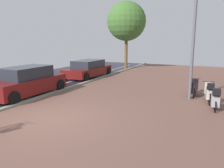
# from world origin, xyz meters

# --- Properties ---
(ground) EXTENTS (21.00, 40.00, 0.13)m
(ground) POSITION_xyz_m (1.43, 0.00, -0.02)
(ground) COLOR #282231
(scooter_near) EXTENTS (0.55, 1.86, 0.99)m
(scooter_near) POSITION_xyz_m (5.14, 4.74, 0.45)
(scooter_near) COLOR black
(scooter_near) RESTS_ON ground
(scooter_mid) EXTENTS (0.52, 1.77, 0.83)m
(scooter_mid) POSITION_xyz_m (4.42, 5.67, 0.40)
(scooter_mid) COLOR black
(scooter_mid) RESTS_ON ground
(scooter_far) EXTENTS (0.52, 1.71, 0.97)m
(scooter_far) POSITION_xyz_m (5.40, 3.69, 0.43)
(scooter_far) COLOR black
(scooter_far) RESTS_ON ground
(parked_car_near) EXTENTS (1.82, 4.22, 1.47)m
(parked_car_near) POSITION_xyz_m (-3.32, 2.26, 0.70)
(parked_car_near) COLOR maroon
(parked_car_near) RESTS_ON ground
(parked_car_far) EXTENTS (1.93, 4.49, 1.28)m
(parked_car_far) POSITION_xyz_m (-3.52, 8.59, 0.62)
(parked_car_far) COLOR maroon
(parked_car_far) RESTS_ON ground
(lamp_post) EXTENTS (0.20, 0.52, 5.73)m
(lamp_post) POSITION_xyz_m (4.27, 5.08, 3.18)
(lamp_post) COLOR slate
(lamp_post) RESTS_ON ground
(street_tree) EXTENTS (3.72, 3.72, 6.40)m
(street_tree) POSITION_xyz_m (-2.79, 14.56, 4.52)
(street_tree) COLOR brown
(street_tree) RESTS_ON ground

